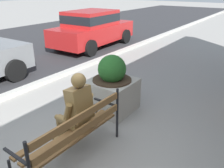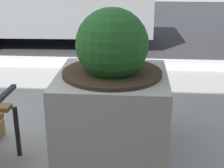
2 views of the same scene
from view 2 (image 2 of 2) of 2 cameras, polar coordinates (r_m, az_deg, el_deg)
The scene contains 4 objects.
street_surface at distance 9.94m, azimuth -7.70°, elevation 11.04°, with size 60.00×9.00×0.01m, color #2D2D30.
curb_stone at distance 5.60m, azimuth -17.19°, elevation 3.76°, with size 60.00×0.20×0.12m, color #B2AFA8.
concrete_planter at distance 2.82m, azimuth -0.00°, elevation -1.80°, with size 0.91×0.91×1.23m.
parked_car_grey at distance 6.88m, azimuth -11.63°, elevation 13.81°, with size 4.16×2.03×1.56m.
Camera 2 is at (2.03, -2.10, 1.57)m, focal length 53.68 mm.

